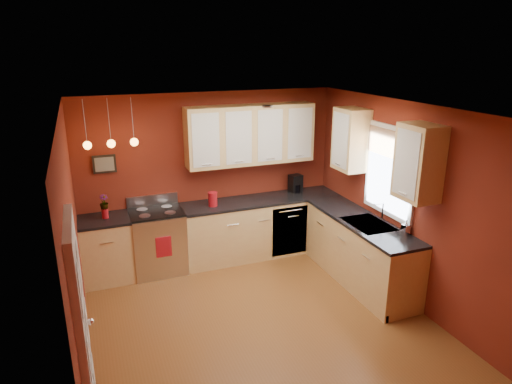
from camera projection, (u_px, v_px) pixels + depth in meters
name	position (u px, v px, depth m)	size (l,w,h in m)	color
floor	(260.00, 321.00, 5.63)	(4.20, 4.20, 0.00)	brown
ceiling	(261.00, 110.00, 4.83)	(4.00, 4.20, 0.02)	silver
wall_back	(211.00, 177.00, 7.10)	(4.00, 0.02, 2.60)	maroon
wall_front	(365.00, 323.00, 3.37)	(4.00, 0.02, 2.60)	maroon
wall_left	(74.00, 251.00, 4.55)	(0.02, 4.20, 2.60)	maroon
wall_right	(403.00, 203.00, 5.92)	(0.02, 4.20, 2.60)	maroon
base_cabinets_back_left	(107.00, 250.00, 6.53)	(0.70, 0.60, 0.90)	#DDBE76
base_cabinets_back_right	(261.00, 228.00, 7.34)	(2.54, 0.60, 0.90)	#DDBE76
base_cabinets_right	(360.00, 252.00, 6.48)	(0.60, 2.10, 0.90)	#DDBE76
counter_back_left	(104.00, 220.00, 6.38)	(0.70, 0.62, 0.04)	black
counter_back_right	(261.00, 200.00, 7.20)	(2.54, 0.62, 0.04)	black
counter_right	(362.00, 221.00, 6.33)	(0.62, 2.10, 0.04)	black
gas_range	(158.00, 241.00, 6.77)	(0.76, 0.64, 1.11)	silver
dishwasher_front	(290.00, 231.00, 7.21)	(0.60, 0.02, 0.80)	silver
sink	(368.00, 225.00, 6.20)	(0.50, 0.70, 0.33)	#939398
window	(390.00, 169.00, 6.06)	(0.06, 1.02, 1.22)	white
door_left_wall	(84.00, 343.00, 3.58)	(0.12, 0.82, 2.05)	white
upper_cabinets_back	(251.00, 135.00, 6.95)	(2.00, 0.35, 0.90)	#DDBE76
upper_cabinets_right	(381.00, 150.00, 5.95)	(0.35, 1.95, 0.90)	#DDBE76
wall_picture	(104.00, 164.00, 6.44)	(0.32, 0.03, 0.26)	black
pendant_lights	(111.00, 143.00, 6.07)	(0.71, 0.11, 0.66)	#939398
red_canister	(213.00, 199.00, 6.84)	(0.14, 0.14, 0.21)	#A5111A
red_vase	(105.00, 213.00, 6.37)	(0.09, 0.09, 0.14)	#A5111A
flowers	(104.00, 202.00, 6.32)	(0.12, 0.12, 0.22)	#A5111A
coffee_maker	(296.00, 184.00, 7.51)	(0.22, 0.22, 0.28)	black
soap_pump	(406.00, 227.00, 5.81)	(0.09, 0.09, 0.20)	white
dish_towel	(164.00, 247.00, 6.47)	(0.22, 0.02, 0.30)	#A5111A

